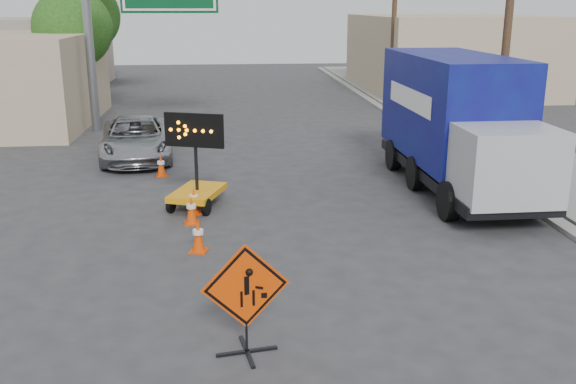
{
  "coord_description": "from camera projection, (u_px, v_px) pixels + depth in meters",
  "views": [
    {
      "loc": [
        -0.92,
        -10.04,
        5.23
      ],
      "look_at": [
        0.35,
        2.9,
        1.43
      ],
      "focal_mm": 40.0,
      "sensor_mm": 36.0,
      "label": 1
    }
  ],
  "objects": [
    {
      "name": "arrow_board",
      "position": [
        197.0,
        186.0,
        17.11
      ],
      "size": [
        1.61,
        2.05,
        2.55
      ],
      "rotation": [
        0.0,
        0.0,
        -0.34
      ],
      "color": "orange",
      "rests_on": "ground"
    },
    {
      "name": "cone_d",
      "position": [
        161.0,
        166.0,
        20.27
      ],
      "size": [
        0.44,
        0.44,
        0.7
      ],
      "rotation": [
        0.0,
        0.0,
        0.27
      ],
      "color": "#D63B04",
      "rests_on": "ground"
    },
    {
      "name": "ground",
      "position": [
        284.0,
        318.0,
        11.15
      ],
      "size": [
        100.0,
        100.0,
        0.0
      ],
      "primitive_type": "plane",
      "color": "#2D2D30",
      "rests_on": "ground"
    },
    {
      "name": "curb_right",
      "position": [
        426.0,
        137.0,
        26.13
      ],
      "size": [
        0.4,
        60.0,
        0.12
      ],
      "primitive_type": "cube",
      "color": "gray",
      "rests_on": "ground"
    },
    {
      "name": "cone_a",
      "position": [
        198.0,
        236.0,
        14.04
      ],
      "size": [
        0.45,
        0.45,
        0.73
      ],
      "rotation": [
        0.0,
        0.0,
        -0.27
      ],
      "color": "#D63B04",
      "rests_on": "ground"
    },
    {
      "name": "highway_gantry",
      "position": [
        137.0,
        9.0,
        26.46
      ],
      "size": [
        6.18,
        0.38,
        6.9
      ],
      "color": "slate",
      "rests_on": "ground"
    },
    {
      "name": "tree_left_far",
      "position": [
        85.0,
        16.0,
        37.67
      ],
      "size": [
        4.1,
        4.1,
        6.66
      ],
      "color": "#4E3521",
      "rests_on": "ground"
    },
    {
      "name": "utility_pole_far",
      "position": [
        394.0,
        16.0,
        33.51
      ],
      "size": [
        1.8,
        0.26,
        9.0
      ],
      "color": "#4E3521",
      "rests_on": "ground"
    },
    {
      "name": "cone_b",
      "position": [
        191.0,
        210.0,
        15.84
      ],
      "size": [
        0.4,
        0.4,
        0.72
      ],
      "rotation": [
        0.0,
        0.0,
        0.1
      ],
      "color": "#D63B04",
      "rests_on": "ground"
    },
    {
      "name": "storefront_left_far",
      "position": [
        6.0,
        53.0,
        41.6
      ],
      "size": [
        12.0,
        10.0,
        4.4
      ],
      "primitive_type": "cube",
      "color": "gray",
      "rests_on": "ground"
    },
    {
      "name": "construction_sign",
      "position": [
        246.0,
        297.0,
        9.76
      ],
      "size": [
        1.36,
        0.97,
        1.82
      ],
      "rotation": [
        0.0,
        0.0,
        0.17
      ],
      "color": "black",
      "rests_on": "ground"
    },
    {
      "name": "sidewalk_right",
      "position": [
        481.0,
        135.0,
        26.34
      ],
      "size": [
        4.0,
        60.0,
        0.15
      ],
      "primitive_type": "cube",
      "color": "gray",
      "rests_on": "ground"
    },
    {
      "name": "tree_left_near",
      "position": [
        73.0,
        28.0,
        30.24
      ],
      "size": [
        3.71,
        3.71,
        6.03
      ],
      "color": "#4E3521",
      "rests_on": "ground"
    },
    {
      "name": "box_truck",
      "position": [
        457.0,
        130.0,
        18.5
      ],
      "size": [
        2.66,
        8.13,
        3.86
      ],
      "rotation": [
        0.0,
        0.0,
        0.01
      ],
      "color": "black",
      "rests_on": "ground"
    },
    {
      "name": "building_right_far",
      "position": [
        446.0,
        53.0,
        40.37
      ],
      "size": [
        10.0,
        14.0,
        4.6
      ],
      "primitive_type": "cube",
      "color": "tan",
      "rests_on": "ground"
    },
    {
      "name": "pickup_truck",
      "position": [
        136.0,
        139.0,
        22.52
      ],
      "size": [
        2.97,
        5.39,
        1.43
      ],
      "primitive_type": "imported",
      "rotation": [
        0.0,
        0.0,
        0.12
      ],
      "color": "#9D9FA4",
      "rests_on": "ground"
    },
    {
      "name": "cone_c",
      "position": [
        194.0,
        200.0,
        16.62
      ],
      "size": [
        0.4,
        0.4,
        0.73
      ],
      "rotation": [
        0.0,
        0.0,
        0.1
      ],
      "color": "#D63B04",
      "rests_on": "ground"
    },
    {
      "name": "utility_pole_near",
      "position": [
        508.0,
        23.0,
        20.13
      ],
      "size": [
        1.8,
        0.26,
        9.0
      ],
      "color": "#4E3521",
      "rests_on": "ground"
    }
  ]
}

